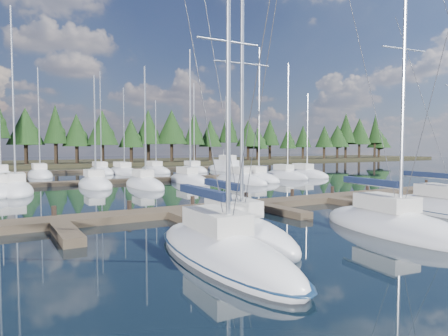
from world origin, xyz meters
TOP-DOWN VIEW (x-y plane):
  - ground at (0.00, 30.00)m, footprint 260.00×260.00m
  - far_shore at (0.00, 90.00)m, footprint 220.00×30.00m
  - main_dock at (0.00, 17.36)m, footprint 44.00×6.13m
  - back_docks at (0.00, 49.58)m, footprint 50.00×21.80m
  - front_sailboat_1 at (-7.84, 8.73)m, footprint 2.98×9.50m
  - front_sailboat_2 at (-5.68, 11.17)m, footprint 3.44×8.47m
  - front_sailboat_3 at (1.26, 8.62)m, footprint 3.90×8.87m
  - back_sailboat_rows at (0.24, 45.02)m, footprint 44.36×32.47m
  - motor_yacht_right at (18.31, 52.46)m, footprint 2.85×8.47m
  - tree_line at (1.81, 80.21)m, footprint 183.42×12.22m

SIDE VIEW (x-z plane):
  - ground at x=0.00m, z-range 0.00..0.00m
  - back_docks at x=0.00m, z-range 0.00..0.40m
  - main_dock at x=0.00m, z-range -0.25..0.65m
  - back_sailboat_rows at x=0.24m, z-range -8.12..8.65m
  - front_sailboat_1 at x=-7.84m, z-range -6.50..7.07m
  - front_sailboat_2 at x=-5.68m, z-range -6.45..7.02m
  - front_sailboat_3 at x=1.26m, z-range -7.25..7.84m
  - far_shore at x=0.00m, z-range 0.00..0.60m
  - motor_yacht_right at x=18.31m, z-range -1.64..2.58m
  - tree_line at x=1.81m, z-range 0.39..14.63m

